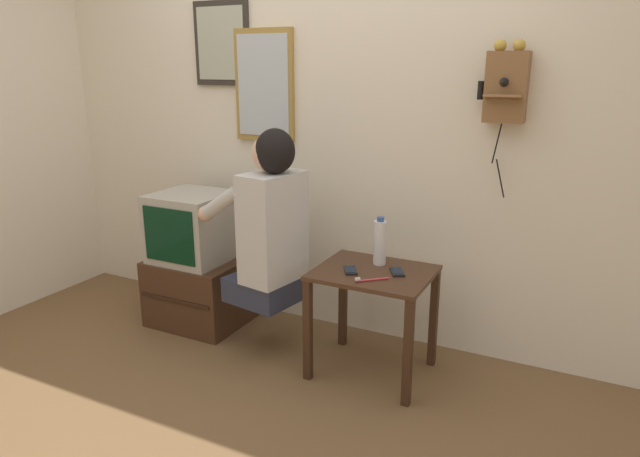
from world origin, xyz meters
TOP-DOWN VIEW (x-y plane):
  - ground_plane at (0.00, 0.00)m, footprint 14.00×14.00m
  - wall_back at (0.00, 1.06)m, footprint 6.80×0.05m
  - side_table at (0.47, 0.59)m, footprint 0.59×0.49m
  - person at (-0.12, 0.54)m, footprint 0.57×0.45m
  - tv_stand at (-0.74, 0.69)m, footprint 0.57×0.50m
  - television at (-0.77, 0.67)m, footprint 0.44×0.44m
  - wall_phone_antique at (0.98, 0.98)m, footprint 0.24×0.19m
  - framed_picture at (-0.74, 1.02)m, footprint 0.39×0.03m
  - wall_mirror at (-0.44, 1.02)m, footprint 0.40×0.03m
  - cell_phone_held at (0.36, 0.53)m, footprint 0.11×0.14m
  - cell_phone_spare at (0.59, 0.61)m, footprint 0.11×0.14m
  - water_bottle at (0.46, 0.70)m, footprint 0.07×0.07m
  - toothbrush at (0.50, 0.45)m, footprint 0.14×0.12m

SIDE VIEW (x-z plane):
  - ground_plane at x=0.00m, z-range 0.00..0.00m
  - tv_stand at x=-0.74m, z-range 0.00..0.42m
  - side_table at x=0.47m, z-range 0.17..0.75m
  - cell_phone_held at x=0.36m, z-range 0.58..0.59m
  - cell_phone_spare at x=0.59m, z-range 0.58..0.59m
  - toothbrush at x=0.50m, z-range 0.57..0.59m
  - television at x=-0.77m, z-range 0.42..0.84m
  - water_bottle at x=0.46m, z-range 0.57..0.83m
  - person at x=-0.12m, z-range 0.29..1.26m
  - wall_back at x=0.00m, z-range 0.00..2.55m
  - wall_mirror at x=-0.44m, z-range 1.14..1.80m
  - wall_phone_antique at x=0.98m, z-range 1.11..1.88m
  - framed_picture at x=-0.74m, z-range 1.47..1.97m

